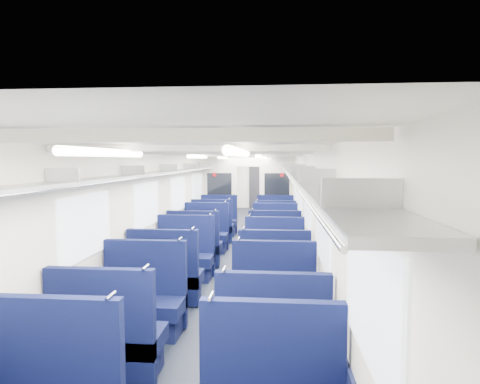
% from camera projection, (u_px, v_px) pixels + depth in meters
% --- Properties ---
extents(floor, '(2.80, 18.00, 0.01)m').
position_uv_depth(floor, '(241.00, 251.00, 10.02)').
color(floor, black).
rests_on(floor, ground).
extents(ceiling, '(2.80, 18.00, 0.01)m').
position_uv_depth(ceiling, '(241.00, 154.00, 9.84)').
color(ceiling, white).
rests_on(ceiling, wall_left).
extents(wall_left, '(0.02, 18.00, 2.35)m').
position_uv_depth(wall_left, '(183.00, 202.00, 10.06)').
color(wall_left, silver).
rests_on(wall_left, floor).
extents(dado_left, '(0.03, 17.90, 0.70)m').
position_uv_depth(dado_left, '(184.00, 235.00, 10.12)').
color(dado_left, '#0F1433').
rests_on(dado_left, floor).
extents(wall_right, '(0.02, 18.00, 2.35)m').
position_uv_depth(wall_right, '(299.00, 203.00, 9.81)').
color(wall_right, silver).
rests_on(wall_right, floor).
extents(dado_right, '(0.03, 17.90, 0.70)m').
position_uv_depth(dado_right, '(298.00, 237.00, 9.88)').
color(dado_right, '#0F1433').
rests_on(dado_right, floor).
extents(wall_far, '(2.80, 0.02, 2.35)m').
position_uv_depth(wall_far, '(257.00, 182.00, 18.87)').
color(wall_far, silver).
rests_on(wall_far, floor).
extents(luggage_rack_left, '(0.36, 17.40, 0.18)m').
position_uv_depth(luggage_rack_left, '(191.00, 169.00, 9.98)').
color(luggage_rack_left, '#B2B5BA').
rests_on(luggage_rack_left, wall_left).
extents(luggage_rack_right, '(0.36, 17.40, 0.18)m').
position_uv_depth(luggage_rack_right, '(292.00, 169.00, 9.77)').
color(luggage_rack_right, '#B2B5BA').
rests_on(luggage_rack_right, wall_right).
extents(windows, '(2.78, 15.60, 0.75)m').
position_uv_depth(windows, '(239.00, 194.00, 9.46)').
color(windows, white).
rests_on(windows, wall_left).
extents(ceiling_fittings, '(2.70, 16.06, 0.11)m').
position_uv_depth(ceiling_fittings, '(240.00, 156.00, 9.59)').
color(ceiling_fittings, silver).
rests_on(ceiling_fittings, ceiling).
extents(end_door, '(0.75, 0.06, 2.00)m').
position_uv_depth(end_door, '(257.00, 186.00, 18.83)').
color(end_door, black).
rests_on(end_door, floor).
extents(bulkhead, '(2.80, 0.10, 2.35)m').
position_uv_depth(bulkhead, '(248.00, 192.00, 12.59)').
color(bulkhead, silver).
rests_on(bulkhead, floor).
extents(seat_4, '(1.08, 0.59, 1.20)m').
position_uv_depth(seat_4, '(107.00, 342.00, 4.15)').
color(seat_4, '#0C133E').
rests_on(seat_4, floor).
extents(seat_5, '(1.08, 0.59, 1.20)m').
position_uv_depth(seat_5, '(273.00, 349.00, 4.00)').
color(seat_5, '#0C133E').
rests_on(seat_5, floor).
extents(seat_6, '(1.08, 0.59, 1.20)m').
position_uv_depth(seat_6, '(142.00, 304.00, 5.24)').
color(seat_6, '#0C133E').
rests_on(seat_6, floor).
extents(seat_7, '(1.08, 0.59, 1.20)m').
position_uv_depth(seat_7, '(274.00, 306.00, 5.19)').
color(seat_7, '#0C133E').
rests_on(seat_7, floor).
extents(seat_8, '(1.08, 0.59, 1.20)m').
position_uv_depth(seat_8, '(166.00, 279.00, 6.34)').
color(seat_8, '#0C133E').
rests_on(seat_8, floor).
extents(seat_9, '(1.08, 0.59, 1.20)m').
position_uv_depth(seat_9, '(274.00, 280.00, 6.30)').
color(seat_9, '#0C133E').
rests_on(seat_9, floor).
extents(seat_10, '(1.08, 0.59, 1.20)m').
position_uv_depth(seat_10, '(185.00, 259.00, 7.65)').
color(seat_10, '#0C133E').
rests_on(seat_10, floor).
extents(seat_11, '(1.08, 0.59, 1.20)m').
position_uv_depth(seat_11, '(274.00, 262.00, 7.39)').
color(seat_11, '#0C133E').
rests_on(seat_11, floor).
extents(seat_12, '(1.08, 0.59, 1.20)m').
position_uv_depth(seat_12, '(195.00, 248.00, 8.59)').
color(seat_12, '#0C133E').
rests_on(seat_12, floor).
extents(seat_13, '(1.08, 0.59, 1.20)m').
position_uv_depth(seat_13, '(275.00, 247.00, 8.64)').
color(seat_13, '#0C133E').
rests_on(seat_13, floor).
extents(seat_14, '(1.08, 0.59, 1.20)m').
position_uv_depth(seat_14, '(206.00, 236.00, 9.93)').
color(seat_14, '#0C133E').
rests_on(seat_14, floor).
extents(seat_15, '(1.08, 0.59, 1.20)m').
position_uv_depth(seat_15, '(275.00, 237.00, 9.79)').
color(seat_15, '#0C133E').
rests_on(seat_15, floor).
extents(seat_16, '(1.08, 0.59, 1.20)m').
position_uv_depth(seat_16, '(213.00, 229.00, 11.02)').
color(seat_16, '#0C133E').
rests_on(seat_16, floor).
extents(seat_17, '(1.08, 0.59, 1.20)m').
position_uv_depth(seat_17, '(275.00, 230.00, 10.72)').
color(seat_17, '#0C133E').
rests_on(seat_17, floor).
extents(seat_18, '(1.08, 0.59, 1.20)m').
position_uv_depth(seat_18, '(218.00, 222.00, 12.11)').
color(seat_18, '#0C133E').
rests_on(seat_18, floor).
extents(seat_19, '(1.08, 0.59, 1.20)m').
position_uv_depth(seat_19, '(275.00, 223.00, 12.03)').
color(seat_19, '#0C133E').
rests_on(seat_19, floor).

